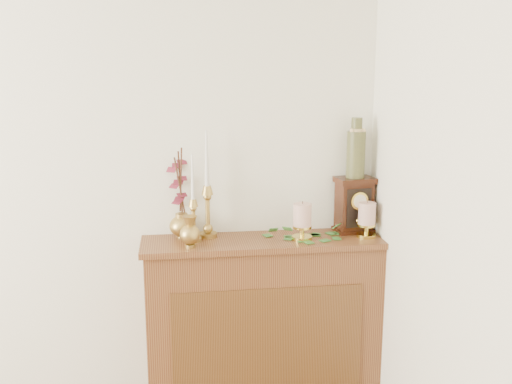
{
  "coord_description": "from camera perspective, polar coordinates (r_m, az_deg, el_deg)",
  "views": [
    {
      "loc": [
        0.97,
        -0.79,
        1.82
      ],
      "look_at": [
        1.35,
        2.05,
        1.19
      ],
      "focal_mm": 42.0,
      "sensor_mm": 36.0,
      "label": 1
    }
  ],
  "objects": [
    {
      "name": "candlestick_center",
      "position": [
        3.04,
        -4.64,
        -1.05
      ],
      "size": [
        0.09,
        0.09,
        0.55
      ],
      "rotation": [
        0.0,
        0.0,
        -0.34
      ],
      "color": "tan",
      "rests_on": "console_shelf"
    },
    {
      "name": "ivy_garland",
      "position": [
        3.05,
        4.93,
        -4.26
      ],
      "size": [
        0.48,
        0.19,
        0.08
      ],
      "rotation": [
        0.0,
        0.0,
        -0.01
      ],
      "color": "#316B29",
      "rests_on": "console_shelf"
    },
    {
      "name": "ginger_jar",
      "position": [
        3.08,
        -7.31,
        -0.36
      ],
      "size": [
        0.19,
        0.2,
        0.47
      ],
      "rotation": [
        0.0,
        0.0,
        -0.3
      ],
      "color": "tan",
      "rests_on": "console_shelf"
    },
    {
      "name": "mantel_clock",
      "position": [
        3.18,
        9.33,
        -1.25
      ],
      "size": [
        0.21,
        0.16,
        0.29
      ],
      "rotation": [
        0.0,
        0.0,
        0.14
      ],
      "color": "#37170B",
      "rests_on": "console_shelf"
    },
    {
      "name": "pillar_candle_left",
      "position": [
        3.02,
        4.43,
        -2.64
      ],
      "size": [
        0.1,
        0.1,
        0.2
      ],
      "rotation": [
        0.0,
        0.0,
        -0.4
      ],
      "color": "gold",
      "rests_on": "console_shelf"
    },
    {
      "name": "bud_vase",
      "position": [
        2.9,
        -6.32,
        -3.83
      ],
      "size": [
        0.1,
        0.1,
        0.16
      ],
      "rotation": [
        0.0,
        0.0,
        -0.39
      ],
      "color": "tan",
      "rests_on": "console_shelf"
    },
    {
      "name": "ceramic_vase",
      "position": [
        3.13,
        9.5,
        3.88
      ],
      "size": [
        0.1,
        0.1,
        0.31
      ],
      "rotation": [
        0.0,
        0.0,
        0.14
      ],
      "color": "#172F22",
      "rests_on": "mantel_clock"
    },
    {
      "name": "pillar_candle_right",
      "position": [
        3.11,
        10.5,
        -2.44
      ],
      "size": [
        0.1,
        0.1,
        0.19
      ],
      "rotation": [
        0.0,
        0.0,
        -0.18
      ],
      "color": "gold",
      "rests_on": "console_shelf"
    },
    {
      "name": "candlestick_left",
      "position": [
        2.99,
        -5.98,
        -2.03
      ],
      "size": [
        0.07,
        0.07,
        0.44
      ],
      "rotation": [
        0.0,
        0.0,
        -0.05
      ],
      "color": "tan",
      "rests_on": "console_shelf"
    },
    {
      "name": "console_shelf",
      "position": [
        3.23,
        0.73,
        -12.89
      ],
      "size": [
        1.24,
        0.34,
        0.93
      ],
      "color": "brown",
      "rests_on": "ground"
    }
  ]
}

